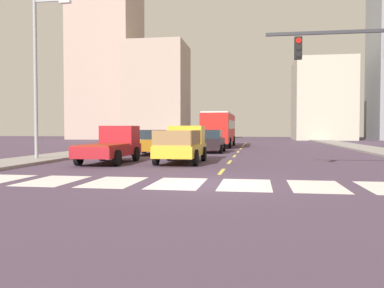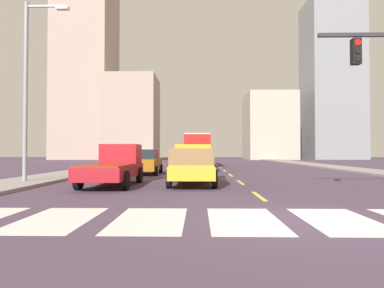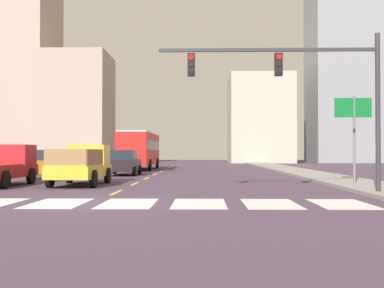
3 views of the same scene
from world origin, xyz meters
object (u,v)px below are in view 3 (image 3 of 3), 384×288
(direction_sign_green, at_px, (354,121))
(sedan_near_left, at_px, (124,163))
(pickup_dark, at_px, (3,166))
(traffic_signal_gantry, at_px, (308,83))
(pickup_stakebed, at_px, (83,165))
(sedan_far, at_px, (55,164))
(city_bus, at_px, (140,148))

(direction_sign_green, bearing_deg, sedan_near_left, 140.18)
(pickup_dark, height_order, traffic_signal_gantry, traffic_signal_gantry)
(sedan_near_left, bearing_deg, pickup_stakebed, -92.12)
(pickup_stakebed, distance_m, pickup_dark, 3.75)
(pickup_stakebed, distance_m, sedan_far, 7.13)
(city_bus, relative_size, sedan_far, 2.45)
(city_bus, bearing_deg, sedan_far, -106.22)
(pickup_dark, height_order, city_bus, city_bus)
(traffic_signal_gantry, bearing_deg, pickup_stakebed, 151.12)
(sedan_near_left, bearing_deg, pickup_dark, -111.86)
(pickup_stakebed, relative_size, sedan_near_left, 1.18)
(city_bus, bearing_deg, traffic_signal_gantry, -69.74)
(city_bus, relative_size, direction_sign_green, 2.57)
(city_bus, bearing_deg, pickup_stakebed, -91.45)
(pickup_stakebed, xyz_separation_m, sedan_near_left, (0.43, 9.39, -0.08))
(sedan_near_left, bearing_deg, direction_sign_green, -39.33)
(city_bus, height_order, direction_sign_green, direction_sign_green)
(city_bus, xyz_separation_m, sedan_near_left, (0.24, -9.92, -1.09))
(pickup_stakebed, xyz_separation_m, sedan_far, (-3.38, 6.28, -0.08))
(pickup_stakebed, distance_m, sedan_near_left, 9.40)
(sedan_near_left, bearing_deg, traffic_signal_gantry, -57.26)
(pickup_dark, relative_size, sedan_near_left, 1.18)
(city_bus, distance_m, sedan_far, 13.55)
(traffic_signal_gantry, relative_size, direction_sign_green, 1.95)
(pickup_dark, bearing_deg, city_bus, 79.17)
(traffic_signal_gantry, xyz_separation_m, direction_sign_green, (3.09, 4.42, -1.13))
(pickup_stakebed, xyz_separation_m, city_bus, (0.19, 19.30, 1.02))
(sedan_near_left, bearing_deg, city_bus, 91.89)
(pickup_dark, relative_size, direction_sign_green, 1.24)
(pickup_stakebed, bearing_deg, direction_sign_green, -6.39)
(pickup_stakebed, distance_m, city_bus, 19.33)
(sedan_far, distance_m, traffic_signal_gantry, 17.86)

